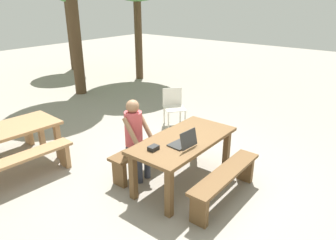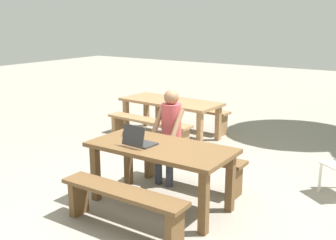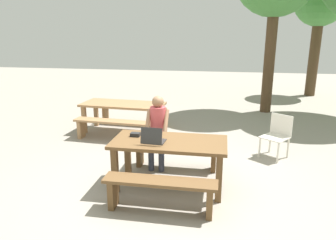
{
  "view_description": "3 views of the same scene",
  "coord_description": "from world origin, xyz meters",
  "px_view_note": "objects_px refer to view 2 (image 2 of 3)",
  "views": [
    {
      "loc": [
        -3.44,
        -2.43,
        2.71
      ],
      "look_at": [
        -0.06,
        0.25,
        1.01
      ],
      "focal_mm": 33.59,
      "sensor_mm": 36.0,
      "label": 1
    },
    {
      "loc": [
        2.6,
        -3.77,
        2.21
      ],
      "look_at": [
        -0.06,
        0.25,
        1.01
      ],
      "focal_mm": 43.63,
      "sensor_mm": 36.0,
      "label": 2
    },
    {
      "loc": [
        0.75,
        -4.41,
        2.34
      ],
      "look_at": [
        -0.06,
        0.25,
        1.01
      ],
      "focal_mm": 33.74,
      "sensor_mm": 36.0,
      "label": 3
    }
  ],
  "objects_px": {
    "small_pouch": "(130,134)",
    "person_seated": "(170,130)",
    "laptop": "(139,141)",
    "picnic_table_front": "(161,155)",
    "picnic_table_mid": "(171,105)"
  },
  "relations": [
    {
      "from": "person_seated",
      "to": "laptop",
      "type": "bearing_deg",
      "value": -82.71
    },
    {
      "from": "small_pouch",
      "to": "person_seated",
      "type": "relative_size",
      "value": 0.11
    },
    {
      "from": "person_seated",
      "to": "picnic_table_front",
      "type": "bearing_deg",
      "value": -64.79
    },
    {
      "from": "laptop",
      "to": "small_pouch",
      "type": "xyz_separation_m",
      "value": [
        -0.34,
        0.26,
        -0.03
      ]
    },
    {
      "from": "picnic_table_front",
      "to": "small_pouch",
      "type": "xyz_separation_m",
      "value": [
        -0.56,
        0.11,
        0.14
      ]
    },
    {
      "from": "laptop",
      "to": "person_seated",
      "type": "distance_m",
      "value": 0.84
    },
    {
      "from": "picnic_table_front",
      "to": "laptop",
      "type": "distance_m",
      "value": 0.32
    },
    {
      "from": "picnic_table_front",
      "to": "person_seated",
      "type": "distance_m",
      "value": 0.76
    },
    {
      "from": "small_pouch",
      "to": "picnic_table_mid",
      "type": "distance_m",
      "value": 2.68
    },
    {
      "from": "picnic_table_front",
      "to": "picnic_table_mid",
      "type": "xyz_separation_m",
      "value": [
        -1.56,
        2.59,
        -0.04
      ]
    },
    {
      "from": "laptop",
      "to": "person_seated",
      "type": "bearing_deg",
      "value": -78.28
    },
    {
      "from": "person_seated",
      "to": "small_pouch",
      "type": "bearing_deg",
      "value": -112.84
    },
    {
      "from": "laptop",
      "to": "picnic_table_front",
      "type": "bearing_deg",
      "value": -140.77
    },
    {
      "from": "small_pouch",
      "to": "person_seated",
      "type": "bearing_deg",
      "value": 67.16
    },
    {
      "from": "small_pouch",
      "to": "person_seated",
      "type": "height_order",
      "value": "person_seated"
    }
  ]
}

